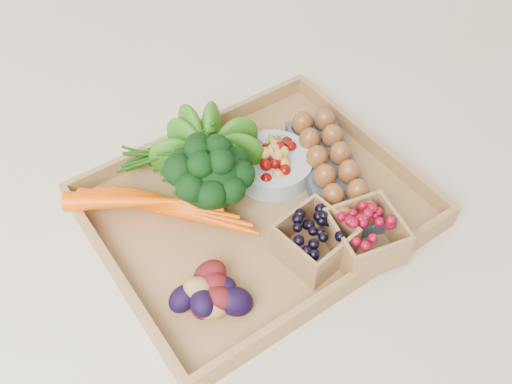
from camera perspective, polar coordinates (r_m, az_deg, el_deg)
ground at (r=1.04m, az=0.00°, el=-2.15°), size 4.00×4.00×0.00m
tray at (r=1.03m, az=0.00°, el=-1.89°), size 0.55×0.45×0.01m
carrots at (r=1.00m, az=-8.17°, el=-1.53°), size 0.24×0.17×0.06m
lettuce at (r=1.04m, az=-4.88°, el=4.49°), size 0.13×0.13×0.13m
broccoli at (r=0.98m, az=-4.43°, el=0.28°), size 0.15×0.15×0.12m
cherry_bowl at (r=1.07m, az=1.66°, el=2.73°), size 0.15×0.15×0.04m
egg_carton at (r=1.06m, az=7.49°, el=1.66°), size 0.20×0.30×0.03m
potatoes at (r=0.89m, az=-4.74°, el=-9.99°), size 0.12×0.12×0.07m
punnet_blackberry at (r=0.94m, az=5.87°, el=-4.88°), size 0.12×0.12×0.07m
punnet_raspberry at (r=0.96m, az=10.86°, el=-4.37°), size 0.13×0.13×0.07m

